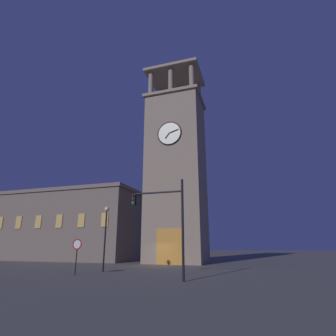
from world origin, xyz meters
The scene contains 6 objects.
ground_plane centered at (0.00, 0.00, 0.00)m, with size 200.00×200.00×0.00m, color #56544F.
clocktower centered at (-0.89, -4.81, 11.70)m, with size 7.80×6.64×28.92m.
adjacent_wing_building centered at (16.84, -5.91, 5.08)m, with size 21.69×8.02×10.12m.
traffic_signal_near centered at (-4.94, 11.64, 4.07)m, with size 3.67×0.41×6.38m.
street_lamp centered at (2.03, 7.51, 3.77)m, with size 0.44×0.44×5.44m.
no_horn_sign centered at (2.51, 10.66, 2.01)m, with size 0.78×0.14×2.59m.
Camera 1 is at (-10.49, 28.40, 2.12)m, focal length 28.35 mm.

